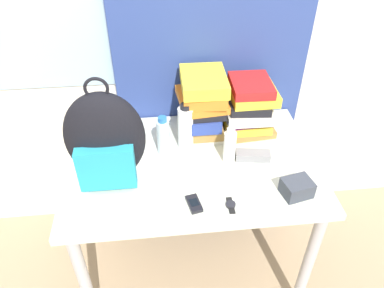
% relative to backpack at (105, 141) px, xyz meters
% --- Properties ---
extents(wall_back, '(6.00, 0.06, 2.50)m').
position_rel_backpack_xyz_m(wall_back, '(0.34, 0.51, 0.33)').
color(wall_back, silver).
rests_on(wall_back, ground_plane).
extents(curtain_blue, '(0.92, 0.04, 2.50)m').
position_rel_backpack_xyz_m(curtain_blue, '(0.48, 0.46, 0.33)').
color(curtain_blue, navy).
rests_on(curtain_blue, ground_plane).
extents(desk, '(1.09, 0.73, 0.73)m').
position_rel_backpack_xyz_m(desk, '(0.34, 0.06, -0.29)').
color(desk, beige).
rests_on(desk, ground_plane).
extents(backpack, '(0.31, 0.18, 0.46)m').
position_rel_backpack_xyz_m(backpack, '(0.00, 0.00, 0.00)').
color(backpack, black).
rests_on(backpack, desk).
extents(book_stack_left, '(0.23, 0.27, 0.31)m').
position_rel_backpack_xyz_m(book_stack_left, '(0.41, 0.27, -0.04)').
color(book_stack_left, silver).
rests_on(book_stack_left, desk).
extents(book_stack_center, '(0.24, 0.25, 0.27)m').
position_rel_backpack_xyz_m(book_stack_center, '(0.63, 0.28, -0.06)').
color(book_stack_center, olive).
rests_on(book_stack_center, desk).
extents(water_bottle, '(0.06, 0.06, 0.19)m').
position_rel_backpack_xyz_m(water_bottle, '(0.22, 0.14, -0.11)').
color(water_bottle, silver).
rests_on(water_bottle, desk).
extents(sports_bottle, '(0.07, 0.07, 0.23)m').
position_rel_backpack_xyz_m(sports_bottle, '(0.33, 0.17, -0.09)').
color(sports_bottle, white).
rests_on(sports_bottle, desk).
extents(sunscreen_bottle, '(0.05, 0.05, 0.17)m').
position_rel_backpack_xyz_m(sunscreen_bottle, '(0.50, 0.05, -0.11)').
color(sunscreen_bottle, white).
rests_on(sunscreen_bottle, desk).
extents(cell_phone, '(0.06, 0.09, 0.02)m').
position_rel_backpack_xyz_m(cell_phone, '(0.32, -0.19, -0.19)').
color(cell_phone, black).
rests_on(cell_phone, desk).
extents(sunglasses_case, '(0.16, 0.08, 0.04)m').
position_rel_backpack_xyz_m(sunglasses_case, '(0.61, 0.06, -0.18)').
color(sunglasses_case, gray).
rests_on(sunglasses_case, desk).
extents(camera_pouch, '(0.13, 0.11, 0.07)m').
position_rel_backpack_xyz_m(camera_pouch, '(0.73, -0.17, -0.16)').
color(camera_pouch, '#383D47').
rests_on(camera_pouch, desk).
extents(wristwatch, '(0.04, 0.08, 0.01)m').
position_rel_backpack_xyz_m(wristwatch, '(0.46, -0.21, -0.19)').
color(wristwatch, black).
rests_on(wristwatch, desk).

